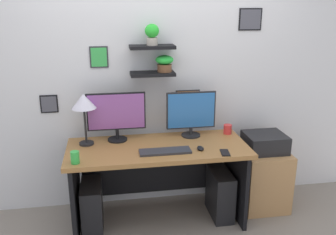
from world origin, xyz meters
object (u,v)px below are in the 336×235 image
cell_phone (225,153)px  printer (265,142)px  computer_tower_right (220,194)px  pen_cup (75,157)px  coffee_mug (228,129)px  computer_tower_left (92,207)px  monitor_right (191,113)px  drawer_cabinet (262,178)px  keyboard (165,151)px  desk_lamp (84,104)px  monitor_left (116,114)px  desk (157,165)px  computer_mouse (200,148)px

cell_phone → printer: bearing=42.8°
printer → computer_tower_right: bearing=-165.6°
cell_phone → pen_cup: pen_cup is taller
coffee_mug → computer_tower_left: (-1.32, -0.25, -0.57)m
printer → computer_tower_right: 0.66m
monitor_right → computer_tower_left: (-0.95, -0.25, -0.76)m
drawer_cabinet → computer_tower_right: size_ratio=1.30×
keyboard → coffee_mug: (0.67, 0.36, 0.04)m
computer_tower_right → drawer_cabinet: bearing=14.4°
pen_cup → drawer_cabinet: bearing=11.5°
desk_lamp → printer: desk_lamp is taller
cell_phone → computer_tower_left: bearing=177.4°
monitor_left → printer: (1.41, -0.11, -0.32)m
desk → cell_phone: bearing=-29.4°
monitor_left → computer_tower_right: monitor_left is taller
cell_phone → pen_cup: 1.24m
desk → computer_tower_left: bearing=-171.8°
coffee_mug → computer_tower_right: bearing=-118.2°
desk → drawer_cabinet: 1.09m
computer_mouse → cell_phone: computer_mouse is taller
computer_tower_left → computer_tower_right: bearing=1.1°
computer_mouse → cell_phone: (0.19, -0.11, -0.01)m
printer → computer_mouse: bearing=-160.4°
monitor_left → computer_tower_left: (-0.26, -0.25, -0.78)m
desk_lamp → drawer_cabinet: bearing=-1.4°
desk → monitor_left: monitor_left is taller
drawer_cabinet → cell_phone: bearing=-145.4°
keyboard → computer_tower_right: size_ratio=0.97×
keyboard → computer_mouse: 0.31m
desk → monitor_left: 0.60m
pen_cup → computer_tower_right: size_ratio=0.22×
coffee_mug → keyboard: bearing=-151.6°
desk_lamp → cell_phone: bearing=-19.0°
coffee_mug → computer_tower_left: bearing=-169.4°
computer_tower_left → computer_tower_right: (1.20, 0.02, 0.01)m
desk_lamp → coffee_mug: 1.38m
keyboard → computer_tower_right: keyboard is taller
monitor_right → computer_tower_right: size_ratio=1.03×
computer_mouse → desk_lamp: 1.09m
computer_mouse → drawer_cabinet: 0.89m
monitor_left → printer: monitor_left is taller
pen_cup → desk_lamp: bearing=80.0°
desk_lamp → cell_phone: 1.29m
coffee_mug → pen_cup: pen_cup is taller
computer_mouse → printer: bearing=19.6°
monitor_left → keyboard: size_ratio=1.21×
desk → printer: size_ratio=4.22×
drawer_cabinet → computer_tower_left: (-1.67, -0.14, -0.07)m
computer_mouse → computer_tower_right: 0.60m
drawer_cabinet → computer_tower_left: drawer_cabinet is taller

